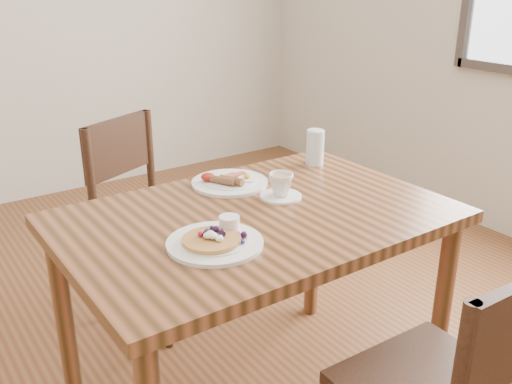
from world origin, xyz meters
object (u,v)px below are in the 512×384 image
(pancake_plate, at_px, (216,240))
(teacup_saucer, at_px, (281,187))
(dining_table, at_px, (256,241))
(chair_far, at_px, (147,211))
(water_glass, at_px, (315,147))
(breakfast_plate, at_px, (229,182))

(pancake_plate, relative_size, teacup_saucer, 1.93)
(dining_table, xyz_separation_m, chair_far, (-0.03, 0.77, -0.16))
(teacup_saucer, xyz_separation_m, water_glass, (0.32, 0.20, 0.03))
(chair_far, height_order, teacup_saucer, chair_far)
(dining_table, bearing_deg, pancake_plate, -151.99)
(dining_table, xyz_separation_m, water_glass, (0.46, 0.26, 0.17))
(breakfast_plate, height_order, teacup_saucer, teacup_saucer)
(dining_table, relative_size, breakfast_plate, 4.44)
(dining_table, xyz_separation_m, teacup_saucer, (0.14, 0.06, 0.14))
(pancake_plate, distance_m, water_glass, 0.78)
(teacup_saucer, bearing_deg, chair_far, 103.98)
(dining_table, bearing_deg, teacup_saucer, 22.32)
(chair_far, relative_size, breakfast_plate, 3.26)
(teacup_saucer, distance_m, water_glass, 0.38)
(pancake_plate, distance_m, teacup_saucer, 0.40)
(breakfast_plate, bearing_deg, dining_table, -103.79)
(chair_far, relative_size, water_glass, 6.50)
(dining_table, distance_m, pancake_plate, 0.27)
(dining_table, height_order, breakfast_plate, breakfast_plate)
(breakfast_plate, bearing_deg, water_glass, 0.04)
(chair_far, height_order, pancake_plate, chair_far)
(dining_table, bearing_deg, chair_far, 92.59)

